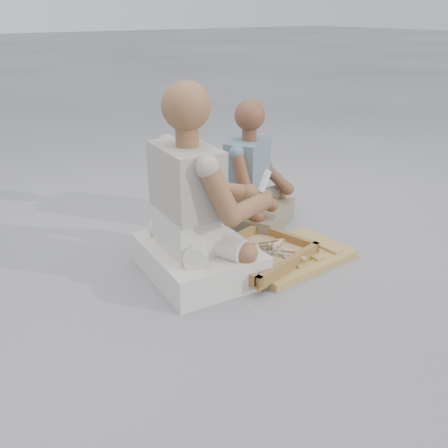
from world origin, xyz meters
TOP-DOWN VIEW (x-y plane):
  - ground at (0.00, 0.00)m, footprint 60.00×60.00m
  - carved_panel at (0.32, 0.05)m, footprint 0.66×0.46m
  - tool_tray at (0.12, 0.10)m, footprint 0.63×0.55m
  - chisel_0 at (0.14, 0.14)m, footprint 0.12×0.20m
  - chisel_1 at (0.22, 0.10)m, footprint 0.06×0.22m
  - chisel_2 at (0.27, 0.04)m, footprint 0.16×0.18m
  - chisel_3 at (0.26, 0.11)m, footprint 0.20×0.13m
  - chisel_4 at (0.23, 0.14)m, footprint 0.21×0.09m
  - chisel_5 at (0.24, -0.05)m, footprint 0.12×0.20m
  - chisel_6 at (0.08, 0.25)m, footprint 0.15×0.19m
  - chisel_7 at (0.08, -0.02)m, footprint 0.10×0.21m
  - chisel_8 at (0.24, 0.12)m, footprint 0.22×0.05m
  - chisel_9 at (0.32, 0.17)m, footprint 0.22×0.08m
  - chisel_10 at (0.05, 0.09)m, footprint 0.16×0.18m
  - wood_chip_0 at (0.33, 0.08)m, footprint 0.02×0.02m
  - wood_chip_1 at (0.38, 0.23)m, footprint 0.02×0.02m
  - wood_chip_2 at (0.31, 0.16)m, footprint 0.02×0.02m
  - wood_chip_3 at (-0.23, 0.42)m, footprint 0.02×0.02m
  - wood_chip_4 at (-0.18, -0.20)m, footprint 0.02×0.02m
  - wood_chip_5 at (0.09, 0.22)m, footprint 0.02×0.02m
  - wood_chip_6 at (0.07, 0.40)m, footprint 0.02×0.02m
  - wood_chip_7 at (0.01, 0.50)m, footprint 0.02×0.02m
  - wood_chip_8 at (-0.21, 0.19)m, footprint 0.02×0.02m
  - wood_chip_9 at (0.27, -0.14)m, footprint 0.02×0.02m
  - wood_chip_10 at (-0.23, -0.05)m, footprint 0.02×0.02m
  - wood_chip_11 at (0.45, 0.01)m, footprint 0.02×0.02m
  - wood_chip_12 at (0.16, 0.04)m, footprint 0.02×0.02m
  - wood_chip_13 at (0.33, 0.06)m, footprint 0.02×0.02m
  - craftsman at (-0.20, 0.23)m, footprint 0.70×0.69m
  - companion at (0.44, 0.59)m, footprint 0.66×0.62m
  - mobile_phone at (0.16, 0.13)m, footprint 0.07×0.06m

SIDE VIEW (x-z plane):
  - ground at x=0.00m, z-range 0.00..0.00m
  - wood_chip_0 at x=0.33m, z-range 0.00..0.00m
  - wood_chip_1 at x=0.38m, z-range 0.00..0.00m
  - wood_chip_2 at x=0.31m, z-range 0.00..0.00m
  - wood_chip_3 at x=-0.23m, z-range 0.00..0.00m
  - wood_chip_4 at x=-0.18m, z-range 0.00..0.00m
  - wood_chip_5 at x=0.09m, z-range 0.00..0.00m
  - wood_chip_6 at x=0.07m, z-range 0.00..0.00m
  - wood_chip_7 at x=0.01m, z-range 0.00..0.00m
  - wood_chip_8 at x=-0.21m, z-range 0.00..0.00m
  - wood_chip_9 at x=0.27m, z-range 0.00..0.00m
  - wood_chip_10 at x=-0.23m, z-range 0.00..0.00m
  - wood_chip_11 at x=0.45m, z-range 0.00..0.00m
  - wood_chip_12 at x=0.16m, z-range 0.00..0.00m
  - wood_chip_13 at x=0.33m, z-range 0.00..0.00m
  - carved_panel at x=0.32m, z-range 0.00..0.04m
  - tool_tray at x=0.12m, z-range 0.03..0.10m
  - chisel_9 at x=0.32m, z-range 0.06..0.08m
  - chisel_2 at x=0.27m, z-range 0.06..0.09m
  - chisel_1 at x=0.22m, z-range 0.07..0.09m
  - chisel_3 at x=0.26m, z-range 0.07..0.09m
  - chisel_4 at x=0.23m, z-range 0.07..0.09m
  - chisel_0 at x=0.14m, z-range 0.07..0.09m
  - chisel_7 at x=0.08m, z-range 0.07..0.09m
  - chisel_6 at x=0.08m, z-range 0.07..0.09m
  - chisel_5 at x=0.24m, z-range 0.07..0.10m
  - chisel_10 at x=0.05m, z-range 0.08..0.10m
  - chisel_8 at x=0.24m, z-range 0.08..0.10m
  - companion at x=0.44m, z-range -0.14..0.67m
  - craftsman at x=-0.20m, z-range -0.16..0.85m
  - mobile_phone at x=0.16m, z-range 0.42..0.54m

